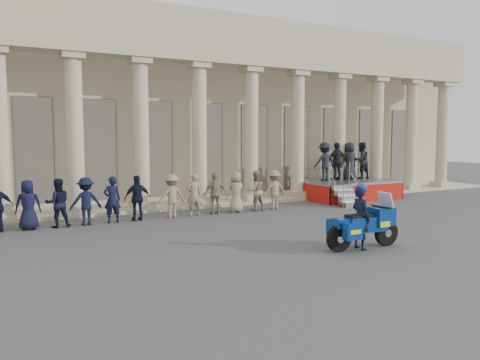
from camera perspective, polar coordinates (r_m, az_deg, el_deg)
The scene contains 6 objects.
ground at distance 13.24m, azimuth 3.60°, elevation -8.26°, with size 90.00×90.00×0.00m, color #3E3E41.
building at distance 26.62m, azimuth -13.35°, elevation 8.18°, with size 40.00×12.50×9.00m.
officer_rank at distance 17.13m, azimuth -23.68°, elevation -2.74°, with size 19.87×0.64×1.69m.
reviewing_stand at distance 24.18m, azimuth 12.52°, elevation 1.43°, with size 4.62×4.34×2.83m.
motorcycle at distance 13.46m, azimuth 14.89°, elevation -5.30°, with size 2.41×0.99×1.55m.
rider at distance 13.33m, azimuth 14.49°, elevation -4.32°, with size 0.44×0.65×1.84m.
Camera 1 is at (-6.75, -10.97, 3.08)m, focal length 35.00 mm.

